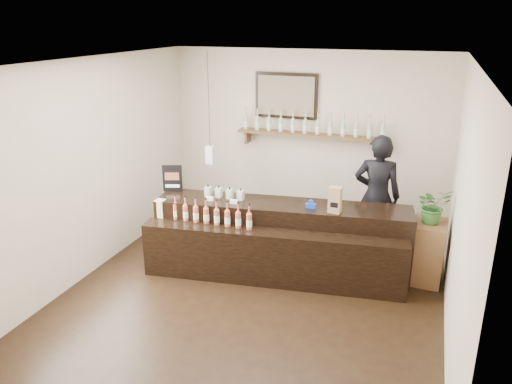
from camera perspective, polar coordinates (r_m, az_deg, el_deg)
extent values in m
plane|color=black|center=(6.41, -0.11, -11.19)|extent=(5.00, 5.00, 0.00)
plane|color=beige|center=(8.13, 5.81, 6.06)|extent=(4.50, 0.00, 4.50)
plane|color=beige|center=(3.76, -13.19, -10.76)|extent=(4.50, 0.00, 4.50)
plane|color=beige|center=(6.87, -18.11, 2.72)|extent=(0.00, 5.00, 5.00)
plane|color=beige|center=(5.54, 22.42, -1.75)|extent=(0.00, 5.00, 5.00)
plane|color=white|center=(5.54, -0.13, 14.64)|extent=(5.00, 5.00, 0.00)
cube|color=brown|center=(7.96, 6.31, 6.50)|extent=(2.40, 0.25, 0.04)
cube|color=brown|center=(8.32, -0.96, 6.32)|extent=(0.04, 0.20, 0.20)
cube|color=brown|center=(7.86, 14.04, 4.96)|extent=(0.04, 0.20, 0.20)
cube|color=black|center=(8.06, 3.47, 10.93)|extent=(1.02, 0.04, 0.72)
cube|color=#423B2A|center=(8.04, 3.42, 10.91)|extent=(0.92, 0.01, 0.62)
cube|color=white|center=(7.76, -5.24, 4.28)|extent=(0.12, 0.12, 0.28)
cylinder|color=black|center=(7.58, -5.44, 10.46)|extent=(0.01, 0.01, 1.41)
cylinder|color=#B1C6A6|center=(8.25, -1.17, 7.93)|extent=(0.07, 0.07, 0.20)
cone|color=#B1C6A6|center=(8.23, -1.18, 8.79)|extent=(0.07, 0.07, 0.05)
cylinder|color=#B1C6A6|center=(8.22, -1.18, 9.20)|extent=(0.02, 0.02, 0.07)
cylinder|color=gold|center=(8.21, -1.18, 9.53)|extent=(0.03, 0.03, 0.02)
cylinder|color=white|center=(8.26, -1.17, 7.79)|extent=(0.07, 0.07, 0.09)
cylinder|color=#B1C6A6|center=(8.18, 0.15, 7.84)|extent=(0.07, 0.07, 0.20)
cone|color=#B1C6A6|center=(8.16, 0.15, 8.71)|extent=(0.07, 0.07, 0.05)
cylinder|color=#B1C6A6|center=(8.15, 0.15, 9.12)|extent=(0.02, 0.02, 0.07)
cylinder|color=gold|center=(8.14, 0.15, 9.45)|extent=(0.03, 0.03, 0.02)
cylinder|color=white|center=(8.19, 0.15, 7.70)|extent=(0.07, 0.07, 0.09)
cylinder|color=#B1C6A6|center=(8.12, 1.49, 7.74)|extent=(0.07, 0.07, 0.20)
cone|color=#B1C6A6|center=(8.10, 1.50, 8.62)|extent=(0.07, 0.07, 0.05)
cylinder|color=#B1C6A6|center=(8.09, 1.51, 9.04)|extent=(0.02, 0.02, 0.07)
cylinder|color=gold|center=(8.08, 1.51, 9.37)|extent=(0.03, 0.03, 0.02)
cylinder|color=white|center=(8.13, 1.49, 7.60)|extent=(0.07, 0.07, 0.09)
cylinder|color=#B1C6A6|center=(8.06, 2.86, 7.64)|extent=(0.07, 0.07, 0.20)
cone|color=#B1C6A6|center=(8.04, 2.87, 8.52)|extent=(0.07, 0.07, 0.05)
cylinder|color=#B1C6A6|center=(8.03, 2.88, 8.95)|extent=(0.02, 0.02, 0.07)
cylinder|color=gold|center=(8.02, 2.89, 9.28)|extent=(0.03, 0.03, 0.02)
cylinder|color=white|center=(8.07, 2.86, 7.50)|extent=(0.07, 0.07, 0.09)
cylinder|color=#B1C6A6|center=(8.01, 4.24, 7.53)|extent=(0.07, 0.07, 0.20)
cone|color=#B1C6A6|center=(7.99, 4.26, 8.42)|extent=(0.07, 0.07, 0.05)
cylinder|color=#B1C6A6|center=(7.97, 4.27, 8.85)|extent=(0.02, 0.02, 0.07)
cylinder|color=gold|center=(7.97, 4.28, 9.18)|extent=(0.03, 0.03, 0.02)
cylinder|color=white|center=(8.01, 4.24, 7.39)|extent=(0.07, 0.07, 0.09)
cylinder|color=#B1C6A6|center=(7.96, 5.64, 7.42)|extent=(0.07, 0.07, 0.20)
cone|color=#B1C6A6|center=(7.94, 5.67, 8.31)|extent=(0.07, 0.07, 0.05)
cylinder|color=#B1C6A6|center=(7.93, 5.68, 8.74)|extent=(0.02, 0.02, 0.07)
cylinder|color=gold|center=(7.92, 5.69, 9.07)|extent=(0.03, 0.03, 0.02)
cylinder|color=white|center=(7.97, 5.63, 7.27)|extent=(0.07, 0.07, 0.09)
cylinder|color=#B1C6A6|center=(7.92, 7.05, 7.30)|extent=(0.07, 0.07, 0.20)
cone|color=#B1C6A6|center=(7.89, 7.09, 8.20)|extent=(0.07, 0.07, 0.05)
cylinder|color=#B1C6A6|center=(7.88, 7.11, 8.63)|extent=(0.02, 0.02, 0.07)
cylinder|color=gold|center=(7.87, 7.12, 8.96)|extent=(0.03, 0.03, 0.02)
cylinder|color=white|center=(7.92, 7.05, 7.15)|extent=(0.07, 0.07, 0.09)
cylinder|color=#B1C6A6|center=(7.88, 8.48, 7.17)|extent=(0.07, 0.07, 0.20)
cone|color=#B1C6A6|center=(7.85, 8.53, 8.08)|extent=(0.07, 0.07, 0.05)
cylinder|color=#B1C6A6|center=(7.84, 8.55, 8.51)|extent=(0.02, 0.02, 0.07)
cylinder|color=gold|center=(7.83, 8.57, 8.85)|extent=(0.03, 0.03, 0.02)
cylinder|color=white|center=(7.88, 8.47, 7.03)|extent=(0.07, 0.07, 0.09)
cylinder|color=#B1C6A6|center=(7.84, 9.92, 7.04)|extent=(0.07, 0.07, 0.20)
cone|color=#B1C6A6|center=(7.82, 9.98, 7.95)|extent=(0.07, 0.07, 0.05)
cylinder|color=#B1C6A6|center=(7.81, 10.00, 8.38)|extent=(0.02, 0.02, 0.07)
cylinder|color=gold|center=(7.80, 10.02, 8.72)|extent=(0.03, 0.03, 0.02)
cylinder|color=white|center=(7.85, 9.92, 6.90)|extent=(0.07, 0.07, 0.09)
cylinder|color=#B1C6A6|center=(7.81, 11.38, 6.91)|extent=(0.07, 0.07, 0.20)
cone|color=#B1C6A6|center=(7.79, 11.44, 7.82)|extent=(0.07, 0.07, 0.05)
cylinder|color=#B1C6A6|center=(7.78, 11.47, 8.25)|extent=(0.02, 0.02, 0.07)
cylinder|color=gold|center=(7.77, 11.49, 8.59)|extent=(0.03, 0.03, 0.02)
cylinder|color=white|center=(7.82, 11.37, 6.76)|extent=(0.07, 0.07, 0.09)
cylinder|color=#B1C6A6|center=(7.79, 12.84, 6.77)|extent=(0.07, 0.07, 0.20)
cone|color=#B1C6A6|center=(7.77, 12.91, 7.68)|extent=(0.07, 0.07, 0.05)
cylinder|color=#B1C6A6|center=(7.75, 12.94, 8.11)|extent=(0.02, 0.02, 0.07)
cylinder|color=gold|center=(7.75, 12.97, 8.45)|extent=(0.03, 0.03, 0.02)
cylinder|color=white|center=(7.79, 12.83, 6.62)|extent=(0.07, 0.07, 0.09)
cylinder|color=#B1C6A6|center=(7.77, 14.31, 6.62)|extent=(0.07, 0.07, 0.20)
cone|color=#B1C6A6|center=(7.75, 14.38, 7.53)|extent=(0.07, 0.07, 0.05)
cylinder|color=#B1C6A6|center=(7.73, 14.42, 7.97)|extent=(0.02, 0.02, 0.07)
cylinder|color=gold|center=(7.73, 14.45, 8.31)|extent=(0.03, 0.03, 0.02)
cylinder|color=white|center=(7.78, 14.29, 6.47)|extent=(0.07, 0.07, 0.09)
cube|color=black|center=(6.75, 2.92, -5.05)|extent=(3.42, 1.02, 0.94)
cube|color=black|center=(6.41, 1.75, -7.54)|extent=(3.38, 0.73, 0.71)
cube|color=white|center=(6.68, -5.31, -0.77)|extent=(0.10, 0.04, 0.05)
cube|color=white|center=(6.55, -2.54, -1.11)|extent=(0.10, 0.04, 0.05)
cube|color=#CFC67E|center=(6.83, -10.82, -2.31)|extent=(0.12, 0.12, 0.12)
cube|color=#CFC67E|center=(6.79, -10.89, -1.37)|extent=(0.12, 0.12, 0.12)
cube|color=#B1C6A6|center=(6.85, -5.49, 0.08)|extent=(0.08, 0.08, 0.13)
cube|color=#CD9FA2|center=(6.81, -5.64, -0.04)|extent=(0.07, 0.00, 0.06)
cylinder|color=black|center=(6.82, -5.51, 0.71)|extent=(0.02, 0.02, 0.03)
cube|color=#B1C6A6|center=(6.79, -4.27, -0.07)|extent=(0.08, 0.08, 0.13)
cube|color=#CD9FA2|center=(6.75, -4.42, -0.18)|extent=(0.07, 0.00, 0.06)
cylinder|color=black|center=(6.76, -4.29, 0.57)|extent=(0.02, 0.02, 0.03)
cube|color=#B1C6A6|center=(6.73, -3.03, -0.22)|extent=(0.08, 0.08, 0.13)
cube|color=#CD9FA2|center=(6.69, -3.18, -0.34)|extent=(0.07, 0.00, 0.06)
cylinder|color=black|center=(6.70, -3.05, 0.42)|extent=(0.02, 0.02, 0.03)
cube|color=#B1C6A6|center=(6.67, -1.77, -0.37)|extent=(0.08, 0.08, 0.13)
cube|color=#CD9FA2|center=(6.63, -1.91, -0.49)|extent=(0.07, 0.00, 0.06)
cylinder|color=black|center=(6.64, -1.78, 0.28)|extent=(0.02, 0.02, 0.03)
cylinder|color=#B4543D|center=(6.71, -9.16, -2.23)|extent=(0.07, 0.07, 0.20)
cone|color=#B4543D|center=(6.67, -9.21, -1.21)|extent=(0.07, 0.07, 0.05)
cylinder|color=#B4543D|center=(6.64, -9.24, -0.73)|extent=(0.02, 0.02, 0.07)
cylinder|color=black|center=(6.63, -9.26, -0.35)|extent=(0.03, 0.03, 0.02)
cylinder|color=white|center=(6.72, -9.15, -2.39)|extent=(0.07, 0.07, 0.09)
cylinder|color=#B4543D|center=(6.64, -8.03, -2.39)|extent=(0.07, 0.07, 0.20)
cone|color=#B4543D|center=(6.60, -8.08, -1.37)|extent=(0.07, 0.07, 0.05)
cylinder|color=#B4543D|center=(6.58, -8.10, -0.88)|extent=(0.02, 0.02, 0.07)
cylinder|color=black|center=(6.56, -8.12, -0.49)|extent=(0.03, 0.03, 0.02)
cylinder|color=white|center=(6.65, -8.02, -2.56)|extent=(0.07, 0.07, 0.09)
cylinder|color=#B4543D|center=(6.58, -6.87, -2.56)|extent=(0.07, 0.07, 0.20)
cone|color=#B4543D|center=(6.53, -6.92, -1.52)|extent=(0.07, 0.07, 0.05)
cylinder|color=#B4543D|center=(6.51, -6.94, -1.03)|extent=(0.02, 0.02, 0.07)
cylinder|color=black|center=(6.50, -6.95, -0.64)|extent=(0.03, 0.03, 0.02)
cylinder|color=white|center=(6.59, -6.87, -2.72)|extent=(0.07, 0.07, 0.09)
cylinder|color=#B4543D|center=(6.52, -5.70, -2.73)|extent=(0.07, 0.07, 0.20)
cone|color=#B4543D|center=(6.47, -5.73, -1.68)|extent=(0.07, 0.07, 0.05)
cylinder|color=#B4543D|center=(6.45, -5.75, -1.19)|extent=(0.02, 0.02, 0.07)
cylinder|color=black|center=(6.44, -5.77, -0.79)|extent=(0.03, 0.03, 0.02)
cylinder|color=white|center=(6.53, -5.69, -2.89)|extent=(0.07, 0.07, 0.09)
cylinder|color=#B4543D|center=(6.46, -4.50, -2.90)|extent=(0.07, 0.07, 0.20)
cone|color=#B4543D|center=(6.41, -4.53, -1.85)|extent=(0.07, 0.07, 0.05)
cylinder|color=#B4543D|center=(6.39, -4.54, -1.34)|extent=(0.02, 0.02, 0.07)
cylinder|color=black|center=(6.38, -4.55, -0.95)|extent=(0.03, 0.03, 0.02)
cylinder|color=white|center=(6.47, -4.50, -3.06)|extent=(0.07, 0.07, 0.09)
cylinder|color=#B4543D|center=(6.41, -3.28, -3.07)|extent=(0.07, 0.07, 0.20)
cone|color=#B4543D|center=(6.36, -3.30, -2.01)|extent=(0.07, 0.07, 0.05)
cylinder|color=#B4543D|center=(6.34, -3.31, -1.50)|extent=(0.02, 0.02, 0.07)
cylinder|color=black|center=(6.32, -3.32, -1.11)|extent=(0.03, 0.03, 0.02)
cylinder|color=white|center=(6.41, -3.28, -3.24)|extent=(0.07, 0.07, 0.09)
cylinder|color=#B4543D|center=(6.35, -2.04, -3.24)|extent=(0.07, 0.07, 0.20)
cone|color=#B4543D|center=(6.31, -2.06, -2.17)|extent=(0.07, 0.07, 0.05)
cylinder|color=#B4543D|center=(6.28, -2.06, -1.67)|extent=(0.02, 0.02, 0.07)
cylinder|color=black|center=(6.27, -2.07, -1.26)|extent=(0.03, 0.03, 0.02)
cylinder|color=white|center=(6.36, -2.04, -3.41)|extent=(0.07, 0.07, 0.09)
cylinder|color=#B4543D|center=(6.31, -0.78, -3.41)|extent=(0.07, 0.07, 0.20)
cone|color=#B4543D|center=(6.26, -0.79, -2.34)|extent=(0.07, 0.07, 0.05)
cylinder|color=#B4543D|center=(6.24, -0.79, -1.83)|extent=(0.02, 0.02, 0.07)
cylinder|color=black|center=(6.22, -0.79, -1.42)|extent=(0.03, 0.03, 0.02)
cylinder|color=white|center=(6.31, -0.78, -3.58)|extent=(0.07, 0.07, 0.09)
cube|color=black|center=(7.05, -9.53, 1.55)|extent=(0.26, 0.11, 0.38)
cube|color=brown|center=(7.03, -9.59, 1.78)|extent=(0.19, 0.07, 0.11)
cube|color=white|center=(7.07, -9.53, 0.68)|extent=(0.19, 0.07, 0.04)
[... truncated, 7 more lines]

